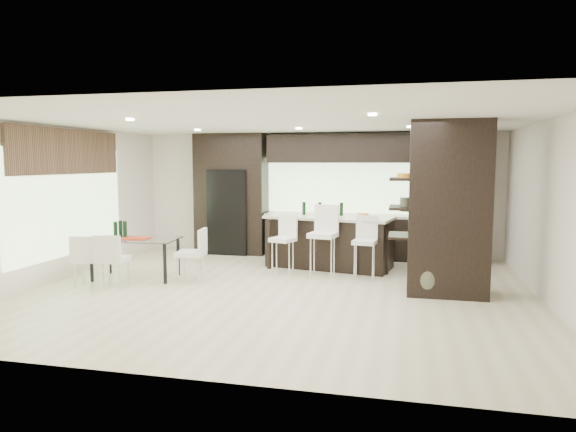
% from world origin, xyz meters
% --- Properties ---
extents(ground, '(8.00, 8.00, 0.00)m').
position_xyz_m(ground, '(0.00, 0.00, 0.00)').
color(ground, beige).
rests_on(ground, ground).
extents(back_wall, '(8.00, 0.02, 2.70)m').
position_xyz_m(back_wall, '(0.00, 3.50, 1.35)').
color(back_wall, white).
rests_on(back_wall, ground).
extents(left_wall, '(0.02, 7.00, 2.70)m').
position_xyz_m(left_wall, '(-4.00, 0.00, 1.35)').
color(left_wall, white).
rests_on(left_wall, ground).
extents(right_wall, '(0.02, 7.00, 2.70)m').
position_xyz_m(right_wall, '(4.00, 0.00, 1.35)').
color(right_wall, white).
rests_on(right_wall, ground).
extents(ceiling, '(8.00, 7.00, 0.02)m').
position_xyz_m(ceiling, '(0.00, 0.00, 2.70)').
color(ceiling, white).
rests_on(ceiling, ground).
extents(window_left, '(0.04, 3.20, 1.90)m').
position_xyz_m(window_left, '(-3.96, 0.20, 1.35)').
color(window_left, '#B2D199').
rests_on(window_left, left_wall).
extents(window_back, '(3.40, 0.04, 1.20)m').
position_xyz_m(window_back, '(0.60, 3.46, 1.55)').
color(window_back, '#B2D199').
rests_on(window_back, back_wall).
extents(stone_accent, '(0.08, 3.00, 0.80)m').
position_xyz_m(stone_accent, '(-3.93, 0.20, 2.25)').
color(stone_accent, brown).
rests_on(stone_accent, left_wall).
extents(ceiling_spots, '(4.00, 3.00, 0.02)m').
position_xyz_m(ceiling_spots, '(0.00, 0.25, 2.68)').
color(ceiling_spots, white).
rests_on(ceiling_spots, ceiling).
extents(back_cabinetry, '(6.80, 0.68, 2.70)m').
position_xyz_m(back_cabinetry, '(0.50, 3.17, 1.35)').
color(back_cabinetry, black).
rests_on(back_cabinetry, ground).
extents(refrigerator, '(0.90, 0.68, 1.90)m').
position_xyz_m(refrigerator, '(-1.90, 3.12, 0.95)').
color(refrigerator, black).
rests_on(refrigerator, ground).
extents(partition_column, '(1.20, 0.80, 2.70)m').
position_xyz_m(partition_column, '(2.60, 0.40, 1.35)').
color(partition_column, black).
rests_on(partition_column, ground).
extents(kitchen_island, '(2.59, 1.48, 1.02)m').
position_xyz_m(kitchen_island, '(0.51, 2.04, 0.51)').
color(kitchen_island, black).
rests_on(kitchen_island, ground).
extents(stool_left, '(0.50, 0.50, 0.89)m').
position_xyz_m(stool_left, '(-0.24, 1.22, 0.44)').
color(stool_left, white).
rests_on(stool_left, ground).
extents(stool_mid, '(0.53, 0.53, 1.04)m').
position_xyz_m(stool_mid, '(0.51, 1.19, 0.52)').
color(stool_mid, white).
rests_on(stool_mid, ground).
extents(stool_right, '(0.44, 0.44, 0.90)m').
position_xyz_m(stool_right, '(1.26, 1.22, 0.45)').
color(stool_right, white).
rests_on(stool_right, ground).
extents(bench, '(1.45, 0.78, 0.53)m').
position_xyz_m(bench, '(0.79, 2.03, 0.26)').
color(bench, black).
rests_on(bench, ground).
extents(floor_vase, '(0.51, 0.51, 1.13)m').
position_xyz_m(floor_vase, '(2.30, 0.18, 0.57)').
color(floor_vase, '#4E563E').
rests_on(floor_vase, ground).
extents(dining_table, '(1.56, 0.98, 0.71)m').
position_xyz_m(dining_table, '(-2.70, 0.28, 0.36)').
color(dining_table, white).
rests_on(dining_table, ground).
extents(chair_near, '(0.49, 0.49, 0.83)m').
position_xyz_m(chair_near, '(-2.70, -0.44, 0.41)').
color(chair_near, white).
rests_on(chair_near, ground).
extents(chair_far, '(0.51, 0.51, 0.80)m').
position_xyz_m(chair_far, '(-3.17, -0.43, 0.40)').
color(chair_far, white).
rests_on(chair_far, ground).
extents(chair_end, '(0.52, 0.52, 0.85)m').
position_xyz_m(chair_end, '(-1.65, 0.28, 0.43)').
color(chair_end, white).
rests_on(chair_end, ground).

